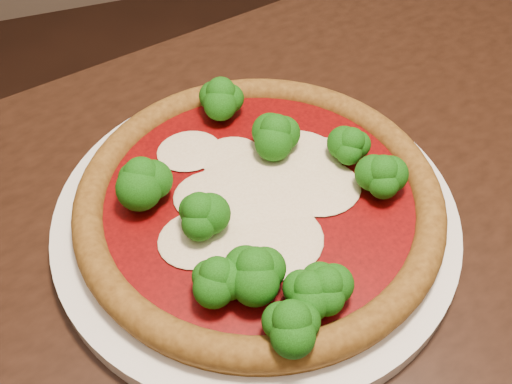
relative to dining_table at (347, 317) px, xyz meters
name	(u,v)px	position (x,y,z in m)	size (l,w,h in m)	color
dining_table	(347,317)	(0.00, 0.00, 0.00)	(1.37, 1.03, 0.75)	black
plate	(256,215)	(-0.07, 0.07, 0.11)	(0.35, 0.35, 0.02)	white
pizza	(259,199)	(-0.07, 0.06, 0.14)	(0.31, 0.31, 0.06)	brown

